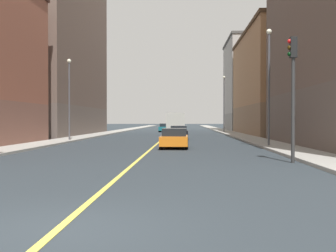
{
  "coord_description": "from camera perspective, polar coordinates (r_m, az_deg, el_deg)",
  "views": [
    {
      "loc": [
        2.16,
        -6.99,
        1.87
      ],
      "look_at": [
        0.17,
        43.2,
        1.16
      ],
      "focal_mm": 44.24,
      "sensor_mm": 36.0,
      "label": 1
    }
  ],
  "objects": [
    {
      "name": "ground_plane",
      "position": [
        7.55,
        -14.87,
        -13.57
      ],
      "size": [
        400.0,
        400.0,
        0.0
      ],
      "primitive_type": "plane",
      "color": "#2A3238",
      "rests_on": "ground"
    },
    {
      "name": "sidewalk_left",
      "position": [
        56.38,
        8.81,
        -1.02
      ],
      "size": [
        2.53,
        168.0,
        0.15
      ],
      "primitive_type": "cube",
      "color": "#9E9B93",
      "rests_on": "ground"
    },
    {
      "name": "sidewalk_right",
      "position": [
        57.04,
        -8.58,
        -1.0
      ],
      "size": [
        2.53,
        168.0,
        0.15
      ],
      "primitive_type": "cube",
      "color": "#9E9B93",
      "rests_on": "ground"
    },
    {
      "name": "lane_center_stripe",
      "position": [
        56.06,
        0.06,
        -1.09
      ],
      "size": [
        0.16,
        154.0,
        0.01
      ],
      "primitive_type": "cube",
      "color": "#E5D14C",
      "rests_on": "ground"
    },
    {
      "name": "building_left_mid",
      "position": [
        55.45,
        14.98,
        5.68
      ],
      "size": [
        9.21,
        23.6,
        13.19
      ],
      "color": "#8F6B4F",
      "rests_on": "ground"
    },
    {
      "name": "building_left_far",
      "position": [
        75.6,
        11.56,
        5.51
      ],
      "size": [
        9.21,
        15.91,
        16.14
      ],
      "color": "gray",
      "rests_on": "ground"
    },
    {
      "name": "building_right_midblock",
      "position": [
        54.57,
        -15.64,
        11.39
      ],
      "size": [
        9.21,
        25.3,
        23.81
      ],
      "color": "brown",
      "rests_on": "ground"
    },
    {
      "name": "traffic_light_left_near",
      "position": [
        18.95,
        16.81,
        5.98
      ],
      "size": [
        0.4,
        0.32,
        5.5
      ],
      "color": "#2D2D2D",
      "rests_on": "ground"
    },
    {
      "name": "street_lamp_left_near",
      "position": [
        29.11,
        13.74,
        6.73
      ],
      "size": [
        0.36,
        0.36,
        7.91
      ],
      "color": "#4C4C51",
      "rests_on": "ground"
    },
    {
      "name": "street_lamp_right_near",
      "position": [
        37.26,
        -13.46,
        4.74
      ],
      "size": [
        0.36,
        0.36,
        7.07
      ],
      "color": "#4C4C51",
      "rests_on": "ground"
    },
    {
      "name": "street_lamp_left_far",
      "position": [
        60.7,
        7.72,
        3.76
      ],
      "size": [
        0.36,
        0.36,
        8.14
      ],
      "color": "#4C4C51",
      "rests_on": "ground"
    },
    {
      "name": "car_orange",
      "position": [
        27.63,
        0.89,
        -1.73
      ],
      "size": [
        1.87,
        4.11,
        1.33
      ],
      "color": "orange",
      "rests_on": "ground"
    },
    {
      "name": "car_black",
      "position": [
        40.64,
        1.48,
        -0.9
      ],
      "size": [
        1.82,
        4.21,
        1.32
      ],
      "color": "black",
      "rests_on": "ground"
    },
    {
      "name": "car_maroon",
      "position": [
        74.92,
        1.55,
        -0.12
      ],
      "size": [
        1.84,
        4.5,
        1.32
      ],
      "color": "maroon",
      "rests_on": "ground"
    },
    {
      "name": "car_teal",
      "position": [
        65.9,
        -0.41,
        -0.24
      ],
      "size": [
        1.9,
        4.37,
        1.33
      ],
      "color": "#196670",
      "rests_on": "ground"
    },
    {
      "name": "box_truck",
      "position": [
        53.57,
        1.11,
        0.46
      ],
      "size": [
        2.37,
        7.74,
        2.8
      ],
      "color": "navy",
      "rests_on": "ground"
    }
  ]
}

